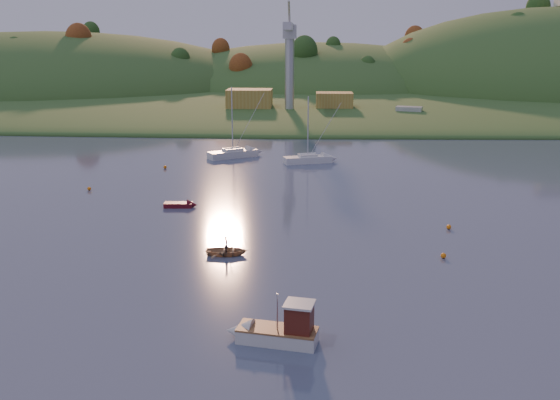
{
  "coord_description": "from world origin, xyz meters",
  "views": [
    {
      "loc": [
        6.85,
        -32.23,
        19.37
      ],
      "look_at": [
        3.83,
        32.12,
        2.63
      ],
      "focal_mm": 40.0,
      "sensor_mm": 36.0,
      "label": 1
    }
  ],
  "objects_px": {
    "sailboat_far": "(308,159)",
    "canoe": "(227,251)",
    "red_tender": "(185,205)",
    "fishing_boat": "(271,330)",
    "sailboat_near": "(233,153)"
  },
  "relations": [
    {
      "from": "fishing_boat",
      "to": "sailboat_near",
      "type": "height_order",
      "value": "sailboat_near"
    },
    {
      "from": "sailboat_near",
      "to": "red_tender",
      "type": "height_order",
      "value": "sailboat_near"
    },
    {
      "from": "red_tender",
      "to": "sailboat_near",
      "type": "bearing_deg",
      "value": 84.12
    },
    {
      "from": "sailboat_far",
      "to": "canoe",
      "type": "xyz_separation_m",
      "value": [
        -7.3,
        -44.34,
        -0.31
      ]
    },
    {
      "from": "fishing_boat",
      "to": "red_tender",
      "type": "distance_m",
      "value": 35.48
    },
    {
      "from": "sailboat_far",
      "to": "canoe",
      "type": "relative_size",
      "value": 2.81
    },
    {
      "from": "fishing_boat",
      "to": "sailboat_near",
      "type": "distance_m",
      "value": 66.0
    },
    {
      "from": "sailboat_near",
      "to": "fishing_boat",
      "type": "bearing_deg",
      "value": -113.89
    },
    {
      "from": "fishing_boat",
      "to": "canoe",
      "type": "bearing_deg",
      "value": -61.71
    },
    {
      "from": "fishing_boat",
      "to": "sailboat_near",
      "type": "relative_size",
      "value": 0.55
    },
    {
      "from": "sailboat_far",
      "to": "red_tender",
      "type": "height_order",
      "value": "sailboat_far"
    },
    {
      "from": "fishing_boat",
      "to": "canoe",
      "type": "xyz_separation_m",
      "value": [
        -5.16,
        16.76,
        -0.48
      ]
    },
    {
      "from": "sailboat_far",
      "to": "canoe",
      "type": "height_order",
      "value": "sailboat_far"
    },
    {
      "from": "sailboat_far",
      "to": "fishing_boat",
      "type": "bearing_deg",
      "value": -109.52
    },
    {
      "from": "canoe",
      "to": "red_tender",
      "type": "xyz_separation_m",
      "value": [
        -7.14,
        16.51,
        -0.12
      ]
    }
  ]
}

